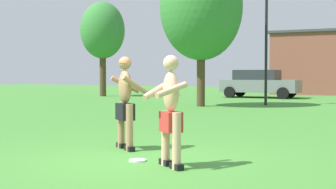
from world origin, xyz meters
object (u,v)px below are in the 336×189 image
object	(u,v)px
car_gray_far_end	(259,83)
tree_near_building	(201,8)
tree_behind_players	(103,31)
player_in_black	(125,98)
frisbee	(138,160)
player_near	(170,109)
lamp_post	(266,35)

from	to	relation	value
car_gray_far_end	tree_near_building	bearing A→B (deg)	-92.43
car_gray_far_end	tree_behind_players	distance (m)	9.82
player_in_black	tree_behind_players	xyz separation A→B (m)	(-11.66, 16.68, 3.00)
player_in_black	car_gray_far_end	bearing A→B (deg)	97.97
player_in_black	frisbee	distance (m)	1.51
tree_behind_players	tree_near_building	size ratio (longest dim) A/B	0.90
player_in_black	player_near	bearing A→B (deg)	-38.03
player_near	tree_near_building	distance (m)	13.43
player_near	player_in_black	distance (m)	1.85
player_near	tree_near_building	bearing A→B (deg)	110.08
frisbee	player_near	bearing A→B (deg)	-18.19
lamp_post	player_in_black	bearing A→B (deg)	-86.69
player_in_black	frisbee	size ratio (longest dim) A/B	6.15
frisbee	car_gray_far_end	distance (m)	20.34
player_in_black	lamp_post	world-z (taller)	lamp_post
player_near	car_gray_far_end	bearing A→B (deg)	101.54
player_in_black	tree_behind_players	bearing A→B (deg)	124.95
car_gray_far_end	tree_behind_players	world-z (taller)	tree_behind_players
car_gray_far_end	lamp_post	xyz separation A→B (m)	(1.92, -6.08, 2.23)
player_in_black	lamp_post	size ratio (longest dim) A/B	0.35
player_in_black	frisbee	world-z (taller)	player_in_black
player_in_black	frisbee	xyz separation A→B (m)	(0.77, -0.92, -0.92)
player_in_black	lamp_post	distance (m)	13.23
lamp_post	tree_behind_players	distance (m)	11.53
player_in_black	car_gray_far_end	size ratio (longest dim) A/B	0.39
player_near	car_gray_far_end	distance (m)	20.67
car_gray_far_end	lamp_post	size ratio (longest dim) A/B	0.89
tree_behind_players	lamp_post	bearing A→B (deg)	-18.50
player_in_black	frisbee	bearing A→B (deg)	-49.84
frisbee	tree_behind_players	size ratio (longest dim) A/B	0.05
frisbee	lamp_post	xyz separation A→B (m)	(-1.53, 13.95, 3.04)
frisbee	tree_near_building	world-z (taller)	tree_near_building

